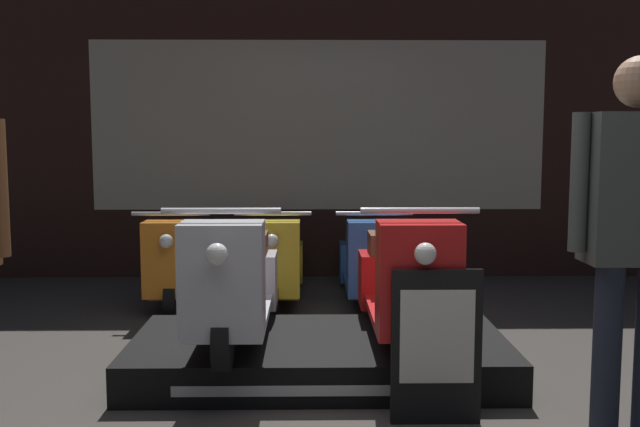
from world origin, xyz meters
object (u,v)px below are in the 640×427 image
at_px(price_sign_board, 436,346).
at_px(person_right_browsing, 634,217).
at_px(scooter_backrow_0, 184,263).
at_px(scooter_display_left, 234,284).
at_px(scooter_backrow_1, 276,263).
at_px(scooter_display_right, 404,283).
at_px(scooter_backrow_2, 368,263).

bearing_deg(price_sign_board, person_right_browsing, -16.55).
bearing_deg(scooter_backrow_0, person_right_browsing, -48.97).
xyz_separation_m(scooter_display_left, scooter_backrow_0, (-0.65, 1.98, -0.23)).
relative_size(scooter_backrow_0, scooter_backrow_1, 1.00).
bearing_deg(scooter_backrow_0, price_sign_board, -57.45).
bearing_deg(price_sign_board, scooter_display_right, 95.24).
distance_m(person_right_browsing, price_sign_board, 1.11).
xyz_separation_m(person_right_browsing, price_sign_board, (-0.85, 0.25, -0.68)).
height_order(scooter_backrow_1, scooter_backrow_2, same).
bearing_deg(scooter_display_right, scooter_backrow_0, 130.00).
xyz_separation_m(scooter_backrow_1, scooter_backrow_2, (0.81, 0.00, 0.00)).
bearing_deg(scooter_backrow_2, scooter_backrow_1, 180.00).
distance_m(scooter_backrow_0, scooter_backrow_1, 0.81).
height_order(scooter_backrow_0, price_sign_board, scooter_backrow_0).
relative_size(scooter_display_right, scooter_backrow_0, 1.00).
relative_size(scooter_backrow_0, price_sign_board, 2.02).
xyz_separation_m(scooter_display_left, price_sign_board, (1.08, -0.73, -0.17)).
relative_size(scooter_backrow_1, price_sign_board, 2.02).
bearing_deg(scooter_backrow_1, scooter_display_right, -66.61).
bearing_deg(scooter_display_left, scooter_backrow_0, 108.08).
xyz_separation_m(scooter_backrow_2, person_right_browsing, (0.97, -2.96, 0.74)).
bearing_deg(scooter_backrow_0, scooter_display_left, -71.92).
bearing_deg(scooter_display_left, person_right_browsing, -26.91).
distance_m(scooter_backrow_1, scooter_backrow_2, 0.81).
xyz_separation_m(scooter_display_right, price_sign_board, (0.07, -0.73, -0.17)).
bearing_deg(scooter_display_left, scooter_display_right, 0.00).
bearing_deg(scooter_display_right, scooter_backrow_2, 91.48).
xyz_separation_m(scooter_display_right, scooter_backrow_2, (-0.05, 1.98, -0.23)).
xyz_separation_m(scooter_display_left, scooter_display_right, (1.02, 0.00, 0.00)).
height_order(scooter_display_left, person_right_browsing, person_right_browsing).
bearing_deg(scooter_display_left, scooter_backrow_2, 64.04).
distance_m(scooter_display_right, scooter_backrow_2, 2.00).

